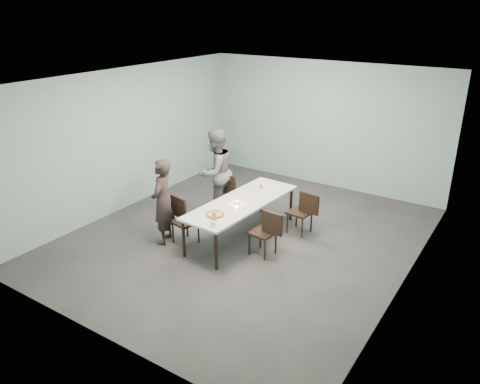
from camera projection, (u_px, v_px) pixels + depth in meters
The scene contains 16 objects.
ground at pixel (245, 237), 9.05m from camera, with size 7.00×7.00×0.00m, color #333335.
room_shell at pixel (245, 136), 8.29m from camera, with size 6.02×7.02×3.01m.
table at pixel (242, 204), 8.81m from camera, with size 1.05×2.65×0.75m.
chair_near_left at pixel (182, 217), 8.72m from camera, with size 0.65×0.50×0.87m.
chair_far_left at pixel (231, 192), 9.85m from camera, with size 0.62×0.44×0.87m.
chair_near_right at pixel (267, 230), 8.22m from camera, with size 0.63×0.46×0.87m.
chair_far_right at pixel (304, 210), 9.01m from camera, with size 0.63×0.46×0.87m.
diner_near at pixel (162, 202), 8.59m from camera, with size 0.59×0.39×1.63m, color black.
diner_far at pixel (216, 172), 9.82m from camera, with size 0.89×0.69×1.83m, color slate.
pizza at pixel (215, 215), 8.18m from camera, with size 0.34×0.34×0.04m.
side_plate at pixel (231, 211), 8.34m from camera, with size 0.18×0.18×0.01m, color white.
beer_glass at pixel (214, 216), 8.00m from camera, with size 0.08×0.08×0.15m, color orange.
water_tumbler at pixel (213, 224), 7.77m from camera, with size 0.08×0.08×0.09m, color silver.
tealight at pixel (237, 202), 8.67m from camera, with size 0.06×0.06×0.05m.
amber_tumbler at pixel (261, 186), 9.38m from camera, with size 0.07×0.07×0.08m, color orange.
menu at pixel (264, 186), 9.51m from camera, with size 0.30×0.22×0.01m, color silver.
Camera 1 is at (4.34, -6.79, 4.20)m, focal length 35.00 mm.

